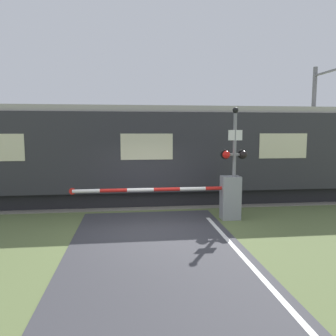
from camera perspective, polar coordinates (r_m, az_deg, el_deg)
name	(u,v)px	position (r m, az deg, el deg)	size (l,w,h in m)	color
ground_plane	(152,230)	(9.61, -2.82, -10.68)	(80.00, 80.00, 0.00)	#5B6B3D
track_bed	(145,200)	(13.39, -4.00, -5.61)	(36.00, 3.20, 0.13)	slate
train	(145,154)	(13.12, -4.03, 2.49)	(18.58, 2.80, 3.74)	black
crossing_barrier	(220,196)	(10.63, 9.01, -4.92)	(5.34, 0.44, 1.39)	gray
signal_post	(234,157)	(10.54, 11.50, 1.95)	(0.86, 0.26, 3.56)	gray
catenary_pole	(313,126)	(17.37, 23.96, 6.73)	(0.20, 1.90, 5.84)	slate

